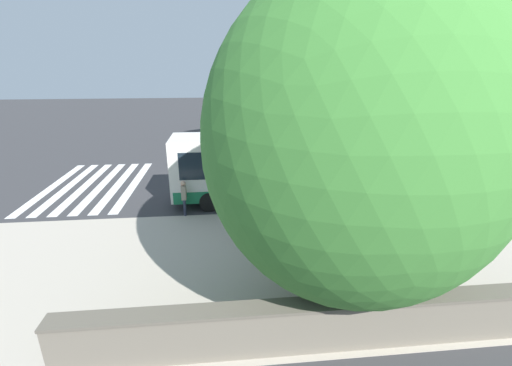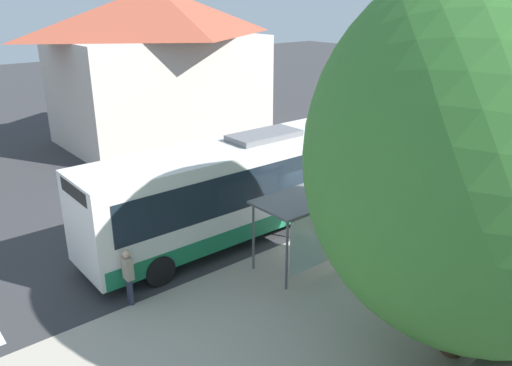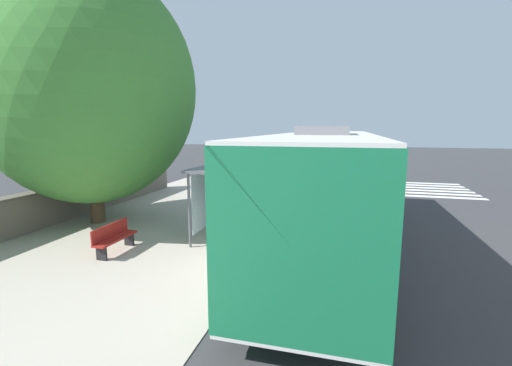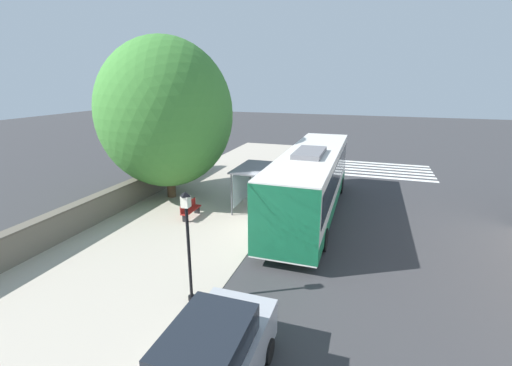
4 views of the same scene
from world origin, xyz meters
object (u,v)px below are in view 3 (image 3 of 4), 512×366
object	(u,v)px
pedestrian	(298,183)
shade_tree	(88,88)
bus_shelter	(225,177)
bench	(114,238)
bus	(325,185)

from	to	relation	value
pedestrian	shade_tree	world-z (taller)	shade_tree
bus_shelter	pedestrian	distance (m)	5.84
bench	shade_tree	size ratio (longest dim) A/B	0.17
pedestrian	shade_tree	bearing A→B (deg)	-143.24
bus_shelter	pedestrian	size ratio (longest dim) A/B	1.86
bus_shelter	shade_tree	xyz separation A→B (m)	(-5.39, 0.22, 3.10)
shade_tree	bus	bearing A→B (deg)	-1.78
bus	pedestrian	xyz separation A→B (m)	(-1.64, 5.56, -0.88)
bus_shelter	bench	world-z (taller)	bus_shelter
pedestrian	bench	xyz separation A→B (m)	(-4.29, -7.98, -0.57)
bus	pedestrian	size ratio (longest dim) A/B	7.07
pedestrian	shade_tree	xyz separation A→B (m)	(-7.08, -5.29, 4.09)
bus_shelter	bench	size ratio (longest dim) A/B	2.09
pedestrian	bench	world-z (taller)	pedestrian
pedestrian	shade_tree	size ratio (longest dim) A/B	0.19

